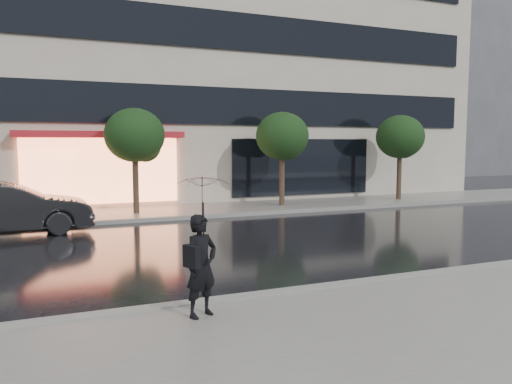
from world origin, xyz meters
TOP-DOWN VIEW (x-y plane):
  - ground at (0.00, 0.00)m, footprint 120.00×120.00m
  - sidewalk_near at (0.00, -3.25)m, footprint 60.00×4.50m
  - sidewalk_far at (0.00, 10.25)m, footprint 60.00×3.50m
  - curb_near at (0.00, -1.00)m, footprint 60.00×0.25m
  - curb_far at (0.00, 8.50)m, footprint 60.00×0.25m
  - office_building at (-0.00, 17.97)m, footprint 30.00×12.76m
  - bg_building_right at (26.00, 28.00)m, footprint 12.00×12.00m
  - tree_mid_west at (-2.94, 10.03)m, footprint 2.20×2.20m
  - tree_mid_east at (3.06, 10.03)m, footprint 2.20×2.20m
  - tree_far_east at (9.06, 10.03)m, footprint 2.20×2.20m
  - parked_car at (-7.11, 7.55)m, footprint 4.78×1.83m
  - pedestrian_with_umbrella at (-3.88, -1.66)m, footprint 1.08×1.08m

SIDE VIEW (x-z plane):
  - ground at x=0.00m, z-range 0.00..0.00m
  - sidewalk_near at x=0.00m, z-range 0.00..0.12m
  - sidewalk_far at x=0.00m, z-range 0.00..0.12m
  - curb_near at x=0.00m, z-range 0.00..0.14m
  - curb_far at x=0.00m, z-range 0.00..0.14m
  - parked_car at x=-7.11m, z-range 0.00..1.55m
  - pedestrian_with_umbrella at x=-3.88m, z-range 0.42..2.54m
  - tree_mid_west at x=-2.94m, z-range 0.93..4.92m
  - tree_mid_east at x=3.06m, z-range 0.93..4.92m
  - tree_far_east at x=9.06m, z-range 0.93..4.92m
  - bg_building_right at x=26.00m, z-range 0.00..16.00m
  - office_building at x=0.00m, z-range 0.00..18.00m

